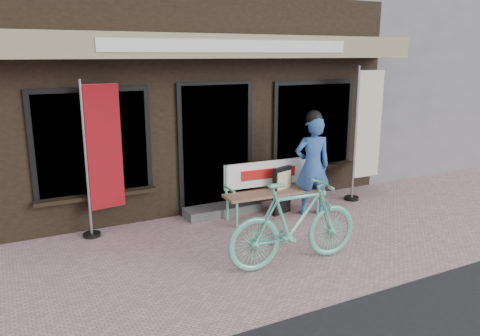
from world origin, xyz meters
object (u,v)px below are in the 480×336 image
bench (271,185)px  nobori_red (102,156)px  menu_stand (282,190)px  nobori_cream (366,132)px  bicycle (295,223)px  person (312,164)px

bench → nobori_red: size_ratio=0.74×
nobori_red → menu_stand: bearing=-18.6°
nobori_cream → menu_stand: bearing=-177.3°
menu_stand → nobori_cream: bearing=-16.5°
nobori_red → menu_stand: 2.97m
bench → bicycle: bearing=-109.2°
bicycle → menu_stand: bearing=-24.8°
person → nobori_cream: nobori_cream is taller
bicycle → nobori_cream: (2.73, 1.78, 0.71)m
bicycle → menu_stand: size_ratio=2.28×
bicycle → nobori_cream: nobori_cream is taller
bench → person: person is taller
bench → nobori_cream: 2.15m
bench → menu_stand: (0.21, -0.01, -0.12)m
nobori_red → menu_stand: nobori_red is taller
person → menu_stand: 0.67m
nobori_cream → menu_stand: 2.01m
bench → nobori_cream: nobori_cream is taller
bench → nobori_red: 2.74m
nobori_cream → bicycle: bearing=-145.9°
person → nobori_cream: (1.38, 0.28, 0.40)m
person → nobori_red: 3.35m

